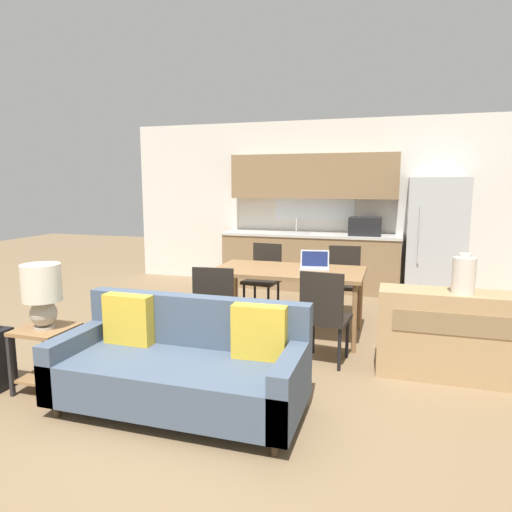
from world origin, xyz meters
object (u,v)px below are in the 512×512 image
at_px(dining_table, 289,274).
at_px(dining_chair_far_right, 344,279).
at_px(couch, 183,366).
at_px(table_lamp, 42,291).
at_px(dining_chair_near_left, 217,307).
at_px(laptop, 315,264).
at_px(refrigerator, 435,239).
at_px(credenza, 451,335).
at_px(dining_chair_far_left, 264,275).
at_px(dining_chair_near_right, 324,313).
at_px(side_table, 46,349).
at_px(vase, 464,275).

bearing_deg(dining_table, dining_chair_far_right, 58.41).
distance_m(couch, table_lamp, 1.29).
distance_m(dining_chair_near_left, laptop, 1.29).
bearing_deg(refrigerator, laptop, -123.79).
xyz_separation_m(refrigerator, dining_chair_near_left, (-2.20, -3.08, -0.39)).
height_order(table_lamp, laptop, table_lamp).
distance_m(credenza, dining_chair_far_left, 2.63).
height_order(refrigerator, dining_chair_near_right, refrigerator).
distance_m(refrigerator, dining_chair_near_right, 3.25).
height_order(table_lamp, dining_chair_far_left, table_lamp).
relative_size(dining_table, side_table, 3.13).
bearing_deg(dining_chair_far_left, refrigerator, 40.44).
bearing_deg(table_lamp, dining_chair_near_right, 30.32).
bearing_deg(vase, refrigerator, 89.98).
xyz_separation_m(table_lamp, dining_chair_far_right, (2.07, 2.83, -0.34)).
xyz_separation_m(refrigerator, vase, (-0.00, -3.02, 0.04)).
bearing_deg(credenza, dining_chair_near_right, -178.32).
xyz_separation_m(couch, dining_chair_near_left, (-0.16, 1.07, 0.17)).
bearing_deg(table_lamp, dining_chair_near_left, 47.96).
height_order(side_table, laptop, laptop).
distance_m(side_table, dining_chair_far_left, 2.96).
xyz_separation_m(credenza, dining_chair_far_left, (-2.13, 1.54, 0.11)).
bearing_deg(dining_chair_near_left, laptop, -134.21).
bearing_deg(side_table, dining_table, 51.57).
xyz_separation_m(table_lamp, dining_chair_near_left, (1.03, 1.14, -0.34)).
relative_size(credenza, dining_chair_near_right, 1.35).
bearing_deg(dining_chair_far_left, table_lamp, -103.20).
xyz_separation_m(side_table, dining_chair_near_right, (2.08, 1.19, 0.14)).
relative_size(dining_chair_near_left, laptop, 2.53).
xyz_separation_m(credenza, dining_chair_far_right, (-1.09, 1.59, 0.11)).
bearing_deg(dining_chair_near_right, couch, 58.16).
relative_size(dining_table, dining_chair_near_right, 1.83).
distance_m(dining_chair_far_left, laptop, 1.07).
distance_m(vase, dining_chair_far_right, 2.05).
distance_m(dining_chair_far_right, dining_chair_near_left, 1.99).
bearing_deg(vase, side_table, -159.95).
bearing_deg(dining_chair_near_right, table_lamp, 36.15).
height_order(refrigerator, dining_table, refrigerator).
relative_size(dining_table, couch, 0.90).
distance_m(dining_chair_far_right, dining_chair_far_left, 1.04).
bearing_deg(vase, dining_chair_near_left, -178.50).
xyz_separation_m(table_lamp, vase, (3.23, 1.20, 0.09)).
height_order(vase, dining_chair_far_left, vase).
bearing_deg(dining_chair_far_right, dining_chair_far_left, 177.66).
distance_m(table_lamp, laptop, 2.79).
bearing_deg(dining_chair_far_left, dining_chair_near_left, -82.93).
distance_m(table_lamp, dining_chair_near_right, 2.42).
height_order(refrigerator, vase, refrigerator).
bearing_deg(laptop, credenza, -42.01).
height_order(side_table, dining_chair_far_right, dining_chair_far_right).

